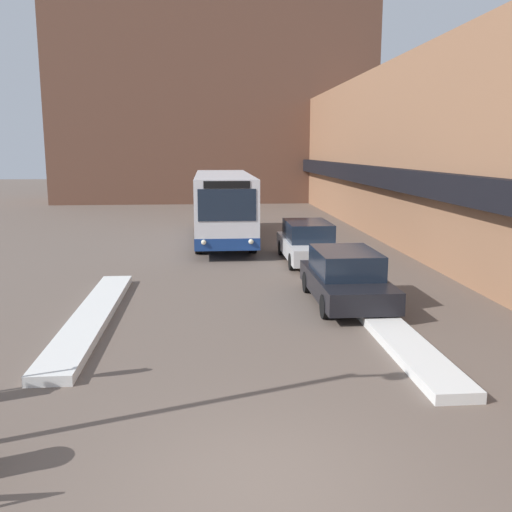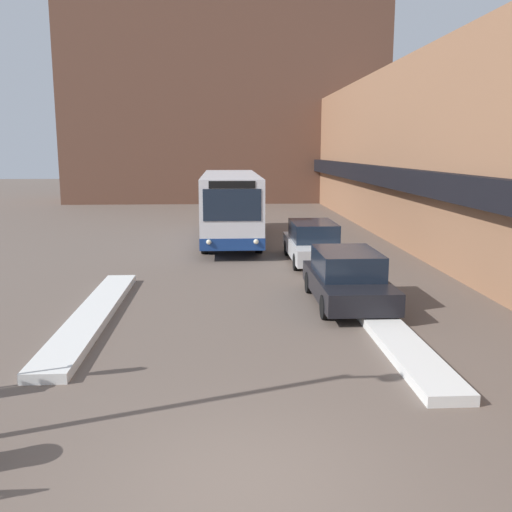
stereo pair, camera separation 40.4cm
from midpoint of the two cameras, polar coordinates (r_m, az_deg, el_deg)
The scene contains 8 objects.
ground_plane at distance 7.94m, azimuth 0.38°, elevation -21.97°, with size 160.00×160.00×0.00m, color #66564C.
building_row_right at distance 32.39m, azimuth 15.71°, elevation 9.86°, with size 5.50×60.00×8.17m.
building_backdrop_far at distance 49.64m, azimuth -2.85°, elevation 14.78°, with size 26.00×8.00×15.81m.
snow_bank_left at distance 15.21m, azimuth -15.23°, elevation -5.69°, with size 0.90×8.42×0.21m.
snow_bank_right at distance 14.38m, azimuth 13.25°, elevation -6.54°, with size 0.90×8.89×0.21m.
city_bus at distance 26.89m, azimuth -2.13°, elevation 5.14°, with size 2.55×10.61×3.16m.
parked_car_front at distance 16.16m, azimuth 9.81°, elevation -2.16°, with size 1.92×4.44×1.51m.
parked_car_middle at distance 22.06m, azimuth 6.26°, elevation 1.37°, with size 1.88×4.84×1.54m.
Camera 2 is at (-0.23, -6.69, 4.27)m, focal length 40.00 mm.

